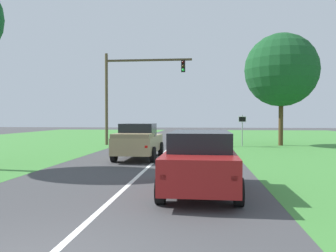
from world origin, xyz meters
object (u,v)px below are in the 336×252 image
object	(u,v)px
pickup_truck_lead	(139,141)
traffic_light	(129,85)
red_suv_near	(200,160)
keep_moving_sign	(242,126)
oak_tree_right	(281,70)

from	to	relation	value
pickup_truck_lead	traffic_light	distance (m)	10.36
red_suv_near	pickup_truck_lead	world-z (taller)	pickup_truck_lead
red_suv_near	pickup_truck_lead	size ratio (longest dim) A/B	0.95
keep_moving_sign	pickup_truck_lead	bearing A→B (deg)	-126.05
oak_tree_right	pickup_truck_lead	bearing A→B (deg)	-134.28
red_suv_near	traffic_light	bearing A→B (deg)	109.20
red_suv_near	keep_moving_sign	distance (m)	17.22
red_suv_near	traffic_light	world-z (taller)	traffic_light
traffic_light	keep_moving_sign	distance (m)	9.75
keep_moving_sign	oak_tree_right	bearing A→B (deg)	16.88
red_suv_near	oak_tree_right	world-z (taller)	oak_tree_right
pickup_truck_lead	traffic_light	size ratio (longest dim) A/B	0.67
pickup_truck_lead	red_suv_near	bearing A→B (deg)	-66.86
red_suv_near	keep_moving_sign	size ratio (longest dim) A/B	1.93
pickup_truck_lead	oak_tree_right	size ratio (longest dim) A/B	0.56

